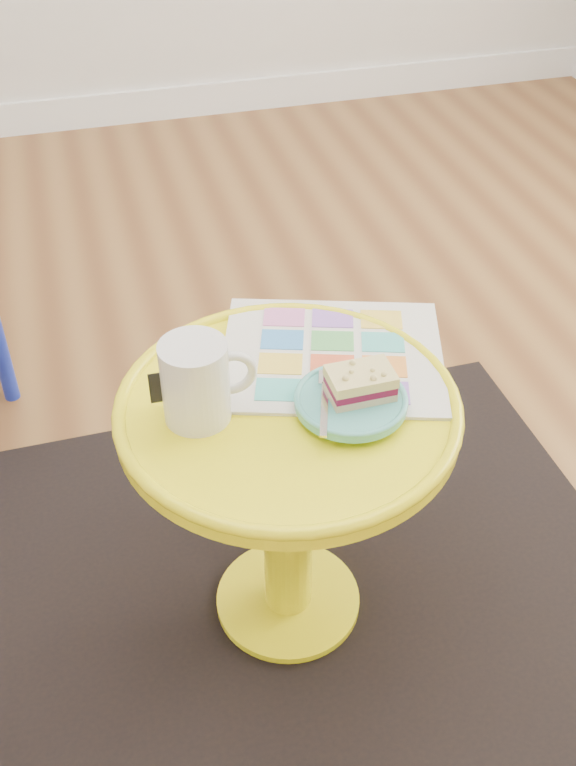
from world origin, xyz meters
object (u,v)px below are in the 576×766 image
object	(u,v)px
side_table	(288,469)
plate	(351,402)
newspaper	(332,355)
mug	(197,379)

from	to	relation	value
side_table	plate	bearing A→B (deg)	-25.25
newspaper	plate	size ratio (longest dim) A/B	2.11
newspaper	mug	bearing A→B (deg)	-141.93
side_table	plate	distance (m)	0.18
plate	newspaper	bearing A→B (deg)	83.36
side_table	mug	size ratio (longest dim) A/B	3.70
side_table	newspaper	xyz separation A→B (m)	(0.10, 0.09, 0.14)
side_table	newspaper	bearing A→B (deg)	43.12
mug	newspaper	bearing A→B (deg)	21.76
newspaper	plate	world-z (taller)	plate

